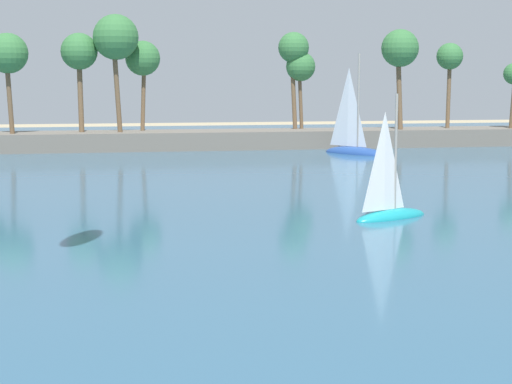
% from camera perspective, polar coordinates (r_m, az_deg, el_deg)
% --- Properties ---
extents(sea, '(220.00, 112.02, 0.06)m').
position_cam_1_polar(sea, '(67.28, -8.01, 1.67)').
color(sea, '#33607F').
rests_on(sea, ground).
extents(palm_headland, '(112.85, 7.05, 13.45)m').
position_cam_1_polar(palm_headland, '(83.28, -5.83, 5.19)').
color(palm_headland, slate).
rests_on(palm_headland, ground).
extents(sailboat_near_shore, '(5.48, 6.65, 9.72)m').
position_cam_1_polar(sailboat_near_shore, '(78.35, 6.54, 3.20)').
color(sailboat_near_shore, '#234793').
rests_on(sailboat_near_shore, sea).
extents(sailboat_mid_bay, '(4.67, 3.23, 6.58)m').
position_cam_1_polar(sailboat_mid_bay, '(42.65, 8.93, -0.95)').
color(sailboat_mid_bay, teal).
rests_on(sailboat_mid_bay, sea).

